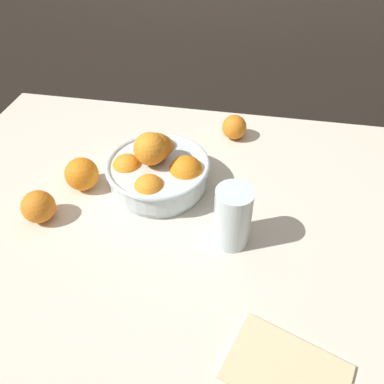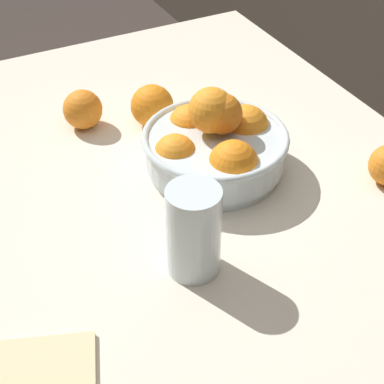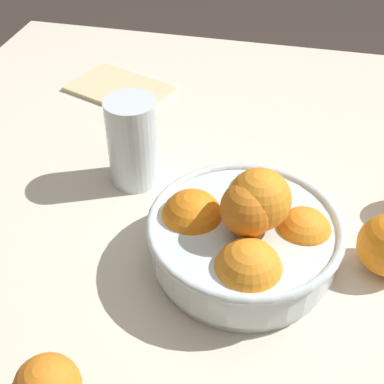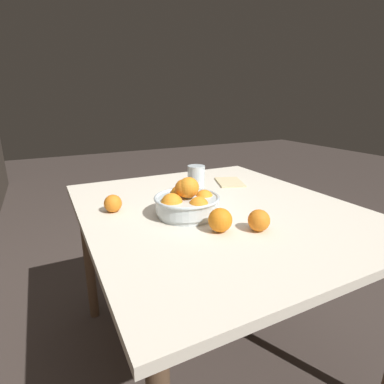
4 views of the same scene
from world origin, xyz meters
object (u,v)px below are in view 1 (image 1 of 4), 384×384
(fruit_bowl, at_px, (158,170))
(juice_glass, at_px, (232,219))
(orange_loose_aside, at_px, (234,127))
(orange_loose_front, at_px, (82,174))
(orange_loose_near_bowl, at_px, (38,207))

(fruit_bowl, relative_size, juice_glass, 1.77)
(juice_glass, xyz_separation_m, orange_loose_aside, (-0.03, 0.38, -0.03))
(orange_loose_front, distance_m, orange_loose_aside, 0.44)
(orange_loose_near_bowl, bearing_deg, fruit_bowl, 33.69)
(orange_loose_aside, bearing_deg, orange_loose_near_bowl, -134.84)
(fruit_bowl, bearing_deg, orange_loose_near_bowl, -146.31)
(juice_glass, distance_m, orange_loose_front, 0.39)
(fruit_bowl, height_order, orange_loose_front, fruit_bowl)
(orange_loose_front, bearing_deg, juice_glass, -15.65)
(juice_glass, distance_m, orange_loose_near_bowl, 0.43)
(orange_loose_aside, bearing_deg, juice_glass, -85.40)
(orange_loose_front, bearing_deg, fruit_bowl, 11.05)
(orange_loose_near_bowl, height_order, orange_loose_front, orange_loose_front)
(orange_loose_front, height_order, orange_loose_aside, orange_loose_front)
(fruit_bowl, relative_size, orange_loose_aside, 3.58)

